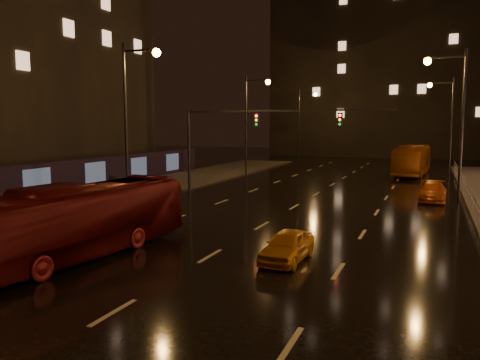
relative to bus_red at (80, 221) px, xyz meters
The scene contains 13 objects.
ground 18.63m from the bus_red, 75.74° to the left, with size 140.00×140.00×0.00m, color black.
sidewalk_left 15.83m from the bus_red, 124.47° to the left, with size 7.00×70.00×0.15m, color #38332D.
building_distant 72.44m from the bus_red, 83.02° to the left, with size 44.00×16.00×36.00m, color black.
hoarding_left 16.11m from the bus_red, 141.62° to the left, with size 0.30×46.00×2.50m, color black.
traffic_signal 18.31m from the bus_red, 91.54° to the left, with size 15.31×0.32×6.20m.
streetlight_right 14.39m from the bus_red, ahead, with size 2.64×0.50×10.00m.
railing_right 21.79m from the bus_red, 47.28° to the left, with size 0.05×56.00×1.00m.
bus_red is the anchor object (origin of this frame).
bus_curb 38.55m from the bus_red, 74.08° to the left, with size 2.56×10.93×3.04m, color #994A0F.
taxi_near 8.01m from the bus_red, 18.41° to the left, with size 1.37×3.41×1.16m, color orange.
taxi_far 23.54m from the bus_red, 57.69° to the left, with size 1.72×4.24×1.23m, color #C25212.
pedestrian_b 6.95m from the bus_red, 157.83° to the left, with size 0.78×0.61×1.61m, color black.
pedestrian_c 12.29m from the bus_red, 121.80° to the left, with size 0.89×0.58×1.82m, color black.
Camera 1 is at (7.85, -11.99, 5.07)m, focal length 35.00 mm.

